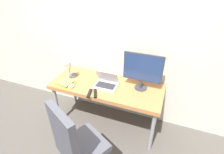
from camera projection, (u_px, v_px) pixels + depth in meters
ground_plane at (100, 137)px, 2.67m from camera, size 12.00×12.00×0.00m
wall_back at (116, 40)px, 2.52m from camera, size 8.00×0.05×2.60m
desk at (107, 89)px, 2.55m from camera, size 1.61×0.63×0.76m
laptop at (106, 83)px, 2.47m from camera, size 0.32×0.24×0.23m
monitor at (143, 70)px, 2.30m from camera, size 0.52×0.18×0.52m
desk_lamp at (68, 65)px, 2.52m from camera, size 0.14×0.25×0.35m
office_chair at (76, 143)px, 1.84m from camera, size 0.63×0.62×1.14m
book_stack at (65, 83)px, 2.50m from camera, size 0.27×0.21×0.06m
tv_remote at (95, 93)px, 2.33m from camera, size 0.12×0.18×0.02m
media_remote at (89, 93)px, 2.33m from camera, size 0.08×0.18×0.02m
game_controller at (70, 85)px, 2.47m from camera, size 0.14×0.11×0.04m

